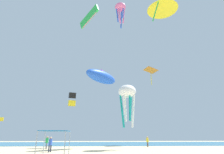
# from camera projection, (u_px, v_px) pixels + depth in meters

# --- Properties ---
(ocean_strip) EXTENTS (110.00, 25.15, 0.03)m
(ocean_strip) POSITION_uv_depth(u_px,v_px,m) (104.00, 143.00, 47.49)
(ocean_strip) COLOR teal
(ocean_strip) RESTS_ON ground
(canopy_tent) EXTENTS (2.80, 2.64, 2.48)m
(canopy_tent) POSITION_uv_depth(u_px,v_px,m) (55.00, 132.00, 18.99)
(canopy_tent) COLOR #B2B2B7
(canopy_tent) RESTS_ON ground
(person_near_tent) EXTENTS (0.44, 0.45, 1.85)m
(person_near_tent) POSITION_uv_depth(u_px,v_px,m) (147.00, 141.00, 33.91)
(person_near_tent) COLOR brown
(person_near_tent) RESTS_ON ground
(person_leftmost) EXTENTS (0.45, 0.48, 1.90)m
(person_leftmost) POSITION_uv_depth(u_px,v_px,m) (47.00, 141.00, 28.47)
(person_leftmost) COLOR slate
(person_leftmost) RESTS_ON ground
(person_central) EXTENTS (0.44, 0.45, 1.83)m
(person_central) POSITION_uv_depth(u_px,v_px,m) (50.00, 143.00, 22.89)
(person_central) COLOR #33384C
(person_central) RESTS_ON ground
(kite_octopus_white) EXTENTS (4.07, 4.07, 6.80)m
(kite_octopus_white) POSITION_uv_depth(u_px,v_px,m) (127.00, 93.00, 29.57)
(kite_octopus_white) COLOR white
(kite_box_black) EXTENTS (1.57, 1.69, 2.76)m
(kite_box_black) POSITION_uv_depth(u_px,v_px,m) (72.00, 99.00, 34.24)
(kite_box_black) COLOR black
(kite_diamond_orange) EXTENTS (3.56, 3.62, 4.38)m
(kite_diamond_orange) POSITION_uv_depth(u_px,v_px,m) (151.00, 71.00, 46.73)
(kite_diamond_orange) COLOR orange
(kite_inflatable_blue) EXTENTS (6.95, 7.36, 2.98)m
(kite_inflatable_blue) POSITION_uv_depth(u_px,v_px,m) (102.00, 77.00, 33.13)
(kite_inflatable_blue) COLOR blue
(kite_parafoil_green) EXTENTS (3.40, 3.69, 2.85)m
(kite_parafoil_green) POSITION_uv_depth(u_px,v_px,m) (89.00, 17.00, 30.04)
(kite_parafoil_green) COLOR green
(kite_delta_yellow) EXTENTS (6.98, 6.98, 3.86)m
(kite_delta_yellow) POSITION_uv_depth(u_px,v_px,m) (162.00, 7.00, 29.80)
(kite_delta_yellow) COLOR yellow
(kite_octopus_pink) EXTENTS (2.43, 2.43, 4.07)m
(kite_octopus_pink) POSITION_uv_depth(u_px,v_px,m) (120.00, 8.00, 28.94)
(kite_octopus_pink) COLOR pink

